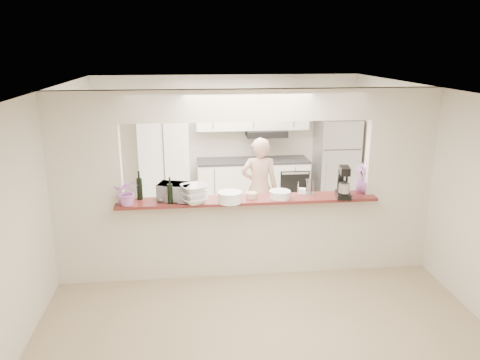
{
  "coord_description": "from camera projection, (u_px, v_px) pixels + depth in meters",
  "views": [
    {
      "loc": [
        -0.75,
        -5.82,
        3.01
      ],
      "look_at": [
        -0.06,
        0.3,
        1.24
      ],
      "focal_mm": 35.0,
      "sensor_mm": 36.0,
      "label": 1
    }
  ],
  "objects": [
    {
      "name": "red_bowl",
      "position": [
        235.0,
        193.0,
        6.22
      ],
      "size": [
        0.15,
        0.15,
        0.07
      ],
      "primitive_type": "cylinder",
      "color": "maroon",
      "rests_on": "bar_counter"
    },
    {
      "name": "person",
      "position": [
        259.0,
        188.0,
        7.5
      ],
      "size": [
        0.62,
        0.44,
        1.63
      ],
      "primitive_type": "imported",
      "rotation": [
        0.0,
        0.0,
        3.06
      ],
      "color": "tan",
      "rests_on": "floor"
    },
    {
      "name": "kitchen_cabinets",
      "position": [
        219.0,
        159.0,
        8.78
      ],
      "size": [
        3.15,
        0.62,
        2.25
      ],
      "color": "white",
      "rests_on": "floor"
    },
    {
      "name": "flower_left",
      "position": [
        127.0,
        192.0,
        5.81
      ],
      "size": [
        0.32,
        0.28,
        0.34
      ],
      "primitive_type": "imported",
      "rotation": [
        0.0,
        0.0,
        -0.05
      ],
      "color": "pink",
      "rests_on": "bar_counter"
    },
    {
      "name": "flower_right",
      "position": [
        363.0,
        178.0,
        6.33
      ],
      "size": [
        0.23,
        0.23,
        0.39
      ],
      "primitive_type": "imported",
      "rotation": [
        0.0,
        0.0,
        -0.06
      ],
      "color": "#CA6DC8",
      "rests_on": "bar_counter"
    },
    {
      "name": "wine_bottle_b",
      "position": [
        170.0,
        193.0,
        5.88
      ],
      "size": [
        0.07,
        0.07,
        0.34
      ],
      "color": "black",
      "rests_on": "bar_counter"
    },
    {
      "name": "utensil_caddy",
      "position": [
        306.0,
        188.0,
        6.28
      ],
      "size": [
        0.26,
        0.19,
        0.21
      ],
      "color": "silver",
      "rests_on": "bar_counter"
    },
    {
      "name": "bar_counter",
      "position": [
        247.0,
        233.0,
        6.31
      ],
      "size": [
        3.4,
        0.38,
        1.09
      ],
      "color": "silver",
      "rests_on": "floor"
    },
    {
      "name": "serving_bowls",
      "position": [
        194.0,
        194.0,
        5.9
      ],
      "size": [
        0.42,
        0.42,
        0.24
      ],
      "primitive_type": "imported",
      "rotation": [
        0.0,
        0.0,
        0.43
      ],
      "color": "white",
      "rests_on": "bar_counter"
    },
    {
      "name": "refrigerator",
      "position": [
        336.0,
        163.0,
        8.98
      ],
      "size": [
        0.75,
        0.7,
        1.7
      ],
      "primitive_type": "cube",
      "color": "#B0B1B6",
      "rests_on": "floor"
    },
    {
      "name": "stand_mixer",
      "position": [
        344.0,
        183.0,
        6.12
      ],
      "size": [
        0.22,
        0.31,
        0.42
      ],
      "color": "black",
      "rests_on": "bar_counter"
    },
    {
      "name": "tan_bowl",
      "position": [
        251.0,
        195.0,
        6.13
      ],
      "size": [
        0.15,
        0.15,
        0.07
      ],
      "primitive_type": "cylinder",
      "color": "tan",
      "rests_on": "bar_counter"
    },
    {
      "name": "plate_stack_b",
      "position": [
        280.0,
        194.0,
        6.12
      ],
      "size": [
        0.28,
        0.28,
        0.1
      ],
      "color": "white",
      "rests_on": "bar_counter"
    },
    {
      "name": "floor",
      "position": [
        247.0,
        272.0,
        6.47
      ],
      "size": [
        6.0,
        6.0,
        0.0
      ],
      "primitive_type": "plane",
      "color": "tan",
      "rests_on": "ground"
    },
    {
      "name": "wine_bottle_a",
      "position": [
        140.0,
        188.0,
        6.04
      ],
      "size": [
        0.08,
        0.08,
        0.38
      ],
      "color": "black",
      "rests_on": "bar_counter"
    },
    {
      "name": "partition",
      "position": [
        248.0,
        168.0,
        6.06
      ],
      "size": [
        5.0,
        0.15,
        2.5
      ],
      "color": "silver",
      "rests_on": "floor"
    },
    {
      "name": "toaster_oven",
      "position": [
        175.0,
        192.0,
        6.01
      ],
      "size": [
        0.47,
        0.38,
        0.23
      ],
      "primitive_type": "imported",
      "rotation": [
        0.0,
        0.0,
        -0.29
      ],
      "color": "#B8B8BD",
      "rests_on": "bar_counter"
    },
    {
      "name": "plate_stack_a",
      "position": [
        230.0,
        197.0,
        5.94
      ],
      "size": [
        0.31,
        0.31,
        0.14
      ],
      "color": "white",
      "rests_on": "bar_counter"
    },
    {
      "name": "tile_overlay",
      "position": [
        236.0,
        230.0,
        7.95
      ],
      "size": [
        5.0,
        2.9,
        0.01
      ],
      "primitive_type": "cube",
      "color": "beige",
      "rests_on": "floor"
    }
  ]
}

